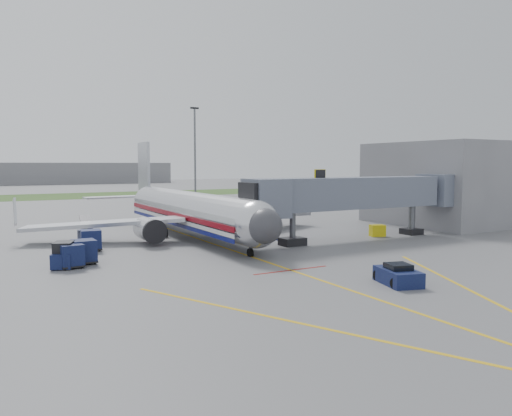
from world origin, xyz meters
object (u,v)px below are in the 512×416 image
belt_loader (87,236)px  ramp_worker (87,235)px  airliner (189,210)px  baggage_tug (64,256)px  pushback_tug (398,276)px

belt_loader → ramp_worker: size_ratio=2.62×
airliner → ramp_worker: bearing=-175.1°
airliner → ramp_worker: size_ratio=19.34×
baggage_tug → airliner: bearing=37.3°
ramp_worker → pushback_tug: bearing=-117.5°
ramp_worker → baggage_tug: bearing=-165.9°
pushback_tug → ramp_worker: (-13.87, 24.95, 0.39)m
belt_loader → baggage_tug: bearing=-108.1°
pushback_tug → baggage_tug: size_ratio=1.19×
pushback_tug → baggage_tug: baggage_tug is taller
baggage_tug → ramp_worker: bearing=70.7°
belt_loader → ramp_worker: (-0.34, -1.68, 0.35)m
pushback_tug → airliner: bearing=97.8°
belt_loader → ramp_worker: bearing=-101.4°
airliner → pushback_tug: airliner is taller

